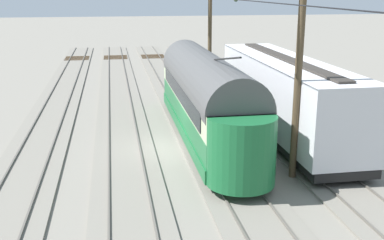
% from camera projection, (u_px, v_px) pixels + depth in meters
% --- Properties ---
extents(ground_plane, '(220.00, 220.00, 0.00)m').
position_uv_depth(ground_plane, '(168.00, 149.00, 22.19)').
color(ground_plane, gray).
extents(track_streetcar_siding, '(2.80, 80.00, 0.18)m').
position_uv_depth(track_streetcar_siding, '(289.00, 140.00, 23.46)').
color(track_streetcar_siding, slate).
rests_on(track_streetcar_siding, ground).
extents(track_adjacent_siding, '(2.80, 80.00, 0.18)m').
position_uv_depth(track_adjacent_siding, '(209.00, 144.00, 22.81)').
color(track_adjacent_siding, slate).
rests_on(track_adjacent_siding, ground).
extents(track_third_siding, '(2.80, 80.00, 0.18)m').
position_uv_depth(track_third_siding, '(124.00, 149.00, 22.15)').
color(track_third_siding, slate).
rests_on(track_third_siding, ground).
extents(track_outer_siding, '(2.80, 80.00, 0.18)m').
position_uv_depth(track_outer_siding, '(35.00, 153.00, 21.49)').
color(track_outer_siding, slate).
rests_on(track_outer_siding, ground).
extents(vintage_streetcar, '(2.65, 15.84, 4.86)m').
position_uv_depth(vintage_streetcar, '(205.00, 95.00, 23.14)').
color(vintage_streetcar, '#196033').
rests_on(vintage_streetcar, ground).
extents(boxcar_adjacent, '(2.96, 13.93, 3.85)m').
position_uv_depth(boxcar_adjacent, '(285.00, 94.00, 23.73)').
color(boxcar_adjacent, silver).
rests_on(boxcar_adjacent, ground).
extents(catenary_pole_foreground, '(2.74, 0.28, 7.50)m').
position_uv_depth(catenary_pole_foreground, '(209.00, 38.00, 33.60)').
color(catenary_pole_foreground, '#4C3D28').
rests_on(catenary_pole_foreground, ground).
extents(catenary_pole_mid_near, '(2.74, 0.28, 7.50)m').
position_uv_depth(catenary_pole_mid_near, '(296.00, 81.00, 17.93)').
color(catenary_pole_mid_near, '#4C3D28').
rests_on(catenary_pole_mid_near, ground).
extents(overhead_wire_run, '(2.53, 53.50, 0.18)m').
position_uv_depth(overhead_wire_run, '(332.00, 8.00, 9.58)').
color(overhead_wire_run, black).
rests_on(overhead_wire_run, ground).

